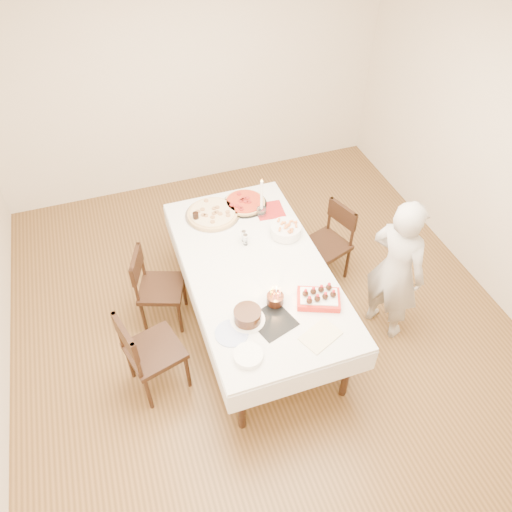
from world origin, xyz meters
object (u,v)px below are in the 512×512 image
object	(u,v)px
dining_table	(256,296)
pasta_bowl	(286,230)
chair_right_savory	(326,245)
layer_cake	(247,316)
chair_left_dessert	(155,351)
cola_glass	(196,217)
strawberry_box	(319,298)
taper_candle	(262,197)
pizza_white	(213,214)
pizza_pepperoni	(245,203)
birthday_cake	(275,296)
chair_left_savory	(161,288)
person	(396,270)

from	to	relation	value
dining_table	pasta_bowl	world-z (taller)	pasta_bowl
chair_right_savory	layer_cake	distance (m)	1.45
chair_left_dessert	layer_cake	size ratio (longest dim) A/B	3.29
cola_glass	strawberry_box	distance (m)	1.41
chair_left_dessert	taper_candle	bearing A→B (deg)	-157.80
dining_table	taper_candle	xyz separation A→B (m)	(0.27, 0.62, 0.58)
dining_table	pizza_white	distance (m)	0.88
pasta_bowl	chair_left_dessert	bearing A→B (deg)	-155.08
pizza_white	layer_cake	size ratio (longest dim) A/B	1.92
pizza_white	cola_glass	size ratio (longest dim) A/B	5.03
chair_right_savory	pasta_bowl	xyz separation A→B (m)	(-0.46, -0.06, 0.39)
pizza_pepperoni	strawberry_box	distance (m)	1.35
dining_table	layer_cake	distance (m)	0.71
chair_right_savory	dining_table	bearing A→B (deg)	-175.69
layer_cake	birthday_cake	distance (m)	0.27
chair_left_savory	person	size ratio (longest dim) A/B	0.57
pizza_white	taper_candle	distance (m)	0.49
pizza_white	layer_cake	bearing A→B (deg)	-93.55
dining_table	person	distance (m)	1.23
chair_left_savory	pasta_bowl	xyz separation A→B (m)	(1.16, -0.04, 0.39)
pizza_pepperoni	cola_glass	distance (m)	0.51
person	strawberry_box	distance (m)	0.78
chair_right_savory	strawberry_box	size ratio (longest dim) A/B	2.50
person	pasta_bowl	distance (m)	1.01
chair_right_savory	chair_left_savory	world-z (taller)	chair_right_savory
person	birthday_cake	world-z (taller)	person
chair_left_savory	layer_cake	xyz separation A→B (m)	(0.54, -0.85, 0.39)
dining_table	chair_right_savory	distance (m)	0.92
layer_cake	chair_left_dessert	bearing A→B (deg)	165.78
layer_cake	strawberry_box	size ratio (longest dim) A/B	0.81
layer_cake	birthday_cake	size ratio (longest dim) A/B	1.90
chair_left_dessert	pizza_pepperoni	xyz separation A→B (m)	(1.13, 1.15, 0.33)
pasta_bowl	cola_glass	size ratio (longest dim) A/B	2.66
chair_left_dessert	pizza_white	size ratio (longest dim) A/B	1.71
taper_candle	chair_left_dessert	bearing A→B (deg)	-142.34
chair_right_savory	taper_candle	size ratio (longest dim) A/B	2.00
dining_table	person	size ratio (longest dim) A/B	1.48
person	chair_right_savory	bearing A→B (deg)	-4.70
layer_cake	birthday_cake	world-z (taller)	birthday_cake
person	birthday_cake	xyz separation A→B (m)	(-1.10, -0.03, 0.11)
chair_left_dessert	pasta_bowl	xyz separation A→B (m)	(1.35, 0.63, 0.36)
person	pasta_bowl	bearing A→B (deg)	22.42
chair_left_savory	person	bearing A→B (deg)	178.77
pasta_bowl	layer_cake	size ratio (longest dim) A/B	1.02
dining_table	chair_left_savory	bearing A→B (deg)	156.97
dining_table	birthday_cake	distance (m)	0.62
cola_glass	pizza_pepperoni	bearing A→B (deg)	10.57
pizza_white	strawberry_box	xyz separation A→B (m)	(0.50, -1.28, 0.02)
chair_left_savory	birthday_cake	size ratio (longest dim) A/B	5.82
chair_left_dessert	pasta_bowl	bearing A→B (deg)	-170.54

